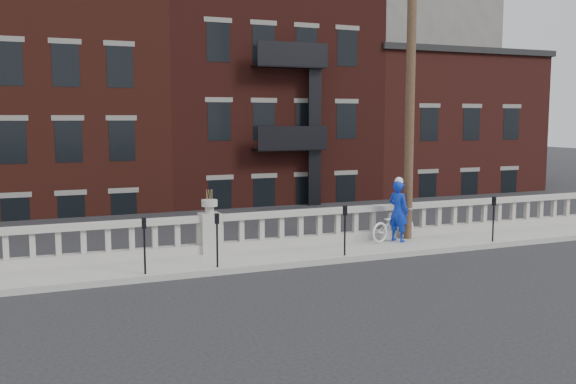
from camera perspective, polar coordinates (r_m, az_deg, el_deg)
name	(u,v)px	position (r m, az deg, el deg)	size (l,w,h in m)	color
ground	(259,293)	(14.37, -2.56, -8.99)	(120.00, 120.00, 0.00)	black
sidewalk	(220,262)	(17.12, -6.06, -6.21)	(32.00, 2.20, 0.15)	gray
balustrade	(210,235)	(17.90, -6.96, -3.80)	(28.00, 0.34, 1.03)	gray
planter_pedestal	(210,228)	(17.86, -6.96, -3.20)	(0.55, 0.55, 1.76)	gray
lower_level	(124,140)	(36.45, -14.39, 4.50)	(80.00, 44.00, 20.80)	#605E59
utility_pole	(411,72)	(19.94, 10.85, 10.46)	(1.60, 0.28, 10.00)	#422D1E
parking_meter_a	(144,239)	(15.64, -12.65, -4.11)	(0.10, 0.09, 1.36)	black
parking_meter_b	(217,234)	(16.04, -6.33, -3.72)	(0.10, 0.09, 1.36)	black
parking_meter_c	(345,225)	(17.38, 5.08, -2.91)	(0.10, 0.09, 1.36)	black
parking_meter_d	(494,214)	(20.20, 17.81, -1.86)	(0.10, 0.09, 1.36)	black
bicycle	(393,225)	(19.75, 9.33, -2.88)	(0.64, 1.84, 0.97)	silver
cyclist	(398,211)	(19.55, 9.78, -1.69)	(0.67, 0.44, 1.84)	#0B29AF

